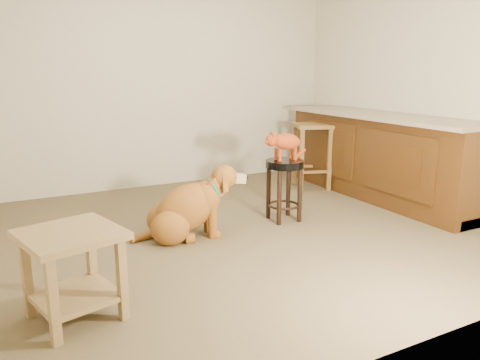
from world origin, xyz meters
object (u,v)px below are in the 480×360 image
golden_retriever (187,210)px  side_table (73,262)px  padded_stool (284,178)px  tabby_kitten (284,143)px  wood_stool (312,155)px

golden_retriever → side_table: bearing=-128.4°
padded_stool → side_table: padded_stool is taller
golden_retriever → tabby_kitten: (0.98, 0.02, 0.51)m
padded_stool → wood_stool: size_ratio=0.75×
padded_stool → tabby_kitten: bearing=170.2°
padded_stool → wood_stool: bearing=42.6°
padded_stool → side_table: (-2.06, -0.97, -0.06)m
padded_stool → tabby_kitten: 0.34m
wood_stool → golden_retriever: wood_stool is taller
wood_stool → side_table: (-3.04, -1.87, -0.06)m
golden_retriever → padded_stool: bearing=10.6°
padded_stool → golden_retriever: golden_retriever is taller
side_table → golden_retriever: 1.44m
padded_stool → side_table: bearing=-154.8°
golden_retriever → tabby_kitten: tabby_kitten is taller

